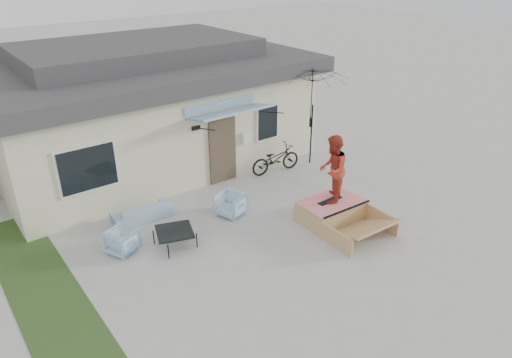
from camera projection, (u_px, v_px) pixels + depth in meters
ground at (291, 255)px, 11.47m from camera, size 90.00×90.00×0.00m
grass_strip at (47, 298)px, 10.07m from camera, size 1.40×8.00×0.01m
house at (142, 103)px, 16.33m from camera, size 10.80×8.49×4.10m
loveseat at (141, 209)px, 12.89m from camera, size 1.65×0.62×0.63m
armchair_left at (122, 240)px, 11.48m from camera, size 0.83×0.85×0.68m
armchair_right at (231, 203)px, 13.10m from camera, size 0.85×0.88×0.72m
coffee_table at (175, 238)px, 11.77m from camera, size 1.13×1.13×0.44m
bicycle at (276, 156)px, 15.56m from camera, size 1.86×0.84×1.15m
patio_umbrella at (312, 115)px, 15.75m from camera, size 2.87×2.77×2.20m
skate_ramp at (331, 210)px, 12.90m from camera, size 1.76×2.29×0.55m
skateboard at (330, 200)px, 12.81m from camera, size 0.81×0.21×0.05m
skater at (333, 168)px, 12.39m from camera, size 1.15×1.11×1.87m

